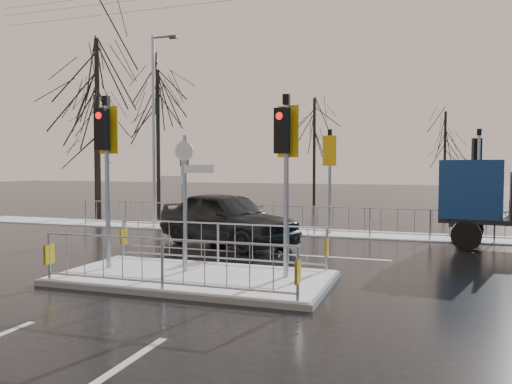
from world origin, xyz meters
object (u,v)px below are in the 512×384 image
(flatbed_truck, at_px, (501,201))
(street_lamp_left, at_px, (155,121))
(car_far_lane, at_px, (227,218))
(traffic_island, at_px, (193,263))

(flatbed_truck, distance_m, street_lamp_left, 14.04)
(car_far_lane, distance_m, street_lamp_left, 7.85)
(traffic_island, relative_size, car_far_lane, 1.19)
(car_far_lane, bearing_deg, street_lamp_left, 73.30)
(traffic_island, height_order, car_far_lane, traffic_island)
(traffic_island, bearing_deg, flatbed_truck, 44.83)
(traffic_island, height_order, street_lamp_left, street_lamp_left)
(car_far_lane, bearing_deg, flatbed_truck, -51.13)
(street_lamp_left, bearing_deg, flatbed_truck, -10.38)
(car_far_lane, xyz_separation_m, street_lamp_left, (-5.24, 4.58, 3.63))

